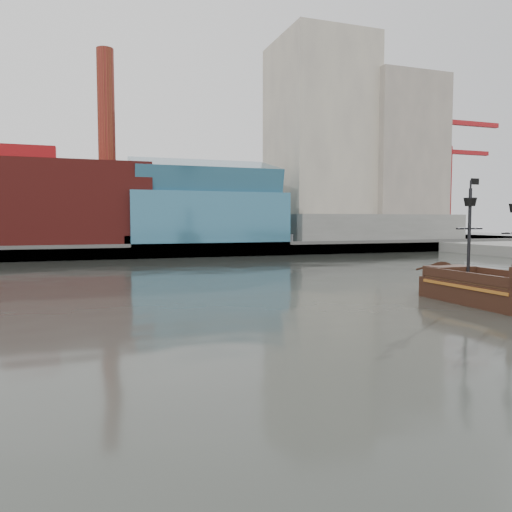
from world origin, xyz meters
name	(u,v)px	position (x,y,z in m)	size (l,w,h in m)	color
ground	(320,333)	(0.00, 0.00, 0.00)	(400.00, 400.00, 0.00)	#292C27
promenade_far	(140,245)	(0.00, 92.00, 1.00)	(220.00, 60.00, 2.00)	slate
seawall	(160,251)	(0.00, 62.50, 1.30)	(220.00, 1.00, 2.60)	#4C4C49
skyline	(167,139)	(5.21, 84.56, 24.55)	(149.00, 45.00, 62.00)	#785F48
crane_a	(447,173)	(78.63, 82.00, 19.11)	(22.50, 4.00, 32.25)	slate
crane_b	(450,190)	(88.23, 92.00, 15.57)	(19.10, 4.00, 26.25)	slate
pirate_ship	(490,292)	(17.22, 4.40, 0.98)	(4.65, 14.45, 10.81)	black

